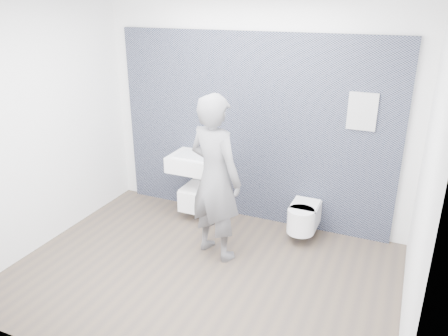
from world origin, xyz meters
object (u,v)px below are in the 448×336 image
at_px(washbasin, 196,162).
at_px(toilet_rounded, 303,217).
at_px(toilet_square, 197,195).
at_px(visitor, 215,178).

relative_size(washbasin, toilet_rounded, 1.19).
bearing_deg(toilet_square, washbasin, -90.00).
relative_size(toilet_square, toilet_rounded, 1.12).
height_order(toilet_square, visitor, visitor).
distance_m(toilet_rounded, visitor, 1.28).
distance_m(washbasin, toilet_square, 0.47).
xyz_separation_m(washbasin, toilet_rounded, (1.45, -0.03, -0.48)).
bearing_deg(visitor, washbasin, -31.87).
bearing_deg(toilet_rounded, visitor, -138.95).
bearing_deg(washbasin, visitor, -50.67).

